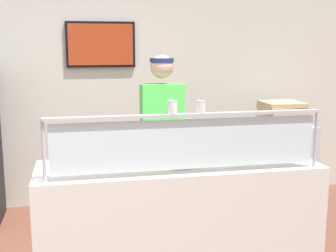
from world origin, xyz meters
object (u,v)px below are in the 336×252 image
at_px(pizza_server, 184,158).
at_px(pizza_box_stack, 282,113).
at_px(pizza_tray, 178,161).
at_px(parmesan_shaker, 172,108).
at_px(worker_figure, 163,138).
at_px(pepper_flake_shaker, 201,108).

xyz_separation_m(pizza_server, pizza_box_stack, (1.53, 1.48, 0.08)).
xyz_separation_m(pizza_tray, parmesan_shaker, (-0.11, -0.31, 0.46)).
height_order(pizza_tray, worker_figure, worker_figure).
xyz_separation_m(parmesan_shaker, worker_figure, (0.13, 1.00, -0.42)).
xyz_separation_m(parmesan_shaker, pizza_box_stack, (1.69, 1.78, -0.35)).
height_order(parmesan_shaker, pizza_box_stack, parmesan_shaker).
bearing_deg(pepper_flake_shaker, parmesan_shaker, 180.00).
height_order(pizza_server, pizza_box_stack, pizza_box_stack).
bearing_deg(pizza_server, worker_figure, 84.59).
bearing_deg(parmesan_shaker, pepper_flake_shaker, 0.00).
relative_size(pizza_tray, worker_figure, 0.24).
relative_size(parmesan_shaker, pizza_box_stack, 0.20).
bearing_deg(pepper_flake_shaker, pizza_box_stack, 50.08).
bearing_deg(pizza_box_stack, worker_figure, -153.52).
distance_m(pizza_tray, pepper_flake_shaker, 0.56).
relative_size(pepper_flake_shaker, worker_figure, 0.05).
relative_size(pizza_server, pizza_box_stack, 0.60).
bearing_deg(pizza_box_stack, pizza_server, -135.96).
bearing_deg(parmesan_shaker, pizza_box_stack, 46.47).
distance_m(pepper_flake_shaker, worker_figure, 1.08).
bearing_deg(worker_figure, pizza_tray, -91.13).
bearing_deg(pizza_tray, worker_figure, 88.87).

